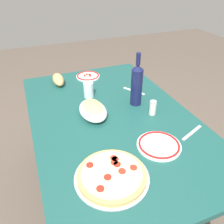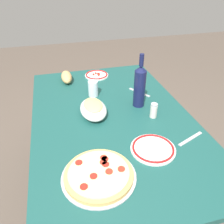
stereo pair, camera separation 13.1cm
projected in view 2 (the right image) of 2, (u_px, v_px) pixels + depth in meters
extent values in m
plane|color=brown|center=(112.00, 196.00, 1.73)|extent=(8.00, 8.00, 0.00)
cube|color=#194C47|center=(112.00, 118.00, 1.33)|extent=(1.42, 0.90, 0.03)
cylinder|color=#33302D|center=(135.00, 106.00, 2.14)|extent=(0.07, 0.07, 0.70)
cylinder|color=#33302D|center=(49.00, 118.00, 1.98)|extent=(0.07, 0.07, 0.70)
cylinder|color=#B7B7BC|center=(99.00, 176.00, 0.95)|extent=(0.31, 0.31, 0.01)
cylinder|color=tan|center=(99.00, 174.00, 0.94)|extent=(0.29, 0.29, 0.02)
cylinder|color=beige|center=(99.00, 172.00, 0.94)|extent=(0.25, 0.25, 0.01)
cylinder|color=#B22D1E|center=(121.00, 169.00, 0.95)|extent=(0.03, 0.03, 0.00)
cylinder|color=maroon|center=(79.00, 162.00, 0.98)|extent=(0.03, 0.03, 0.00)
cylinder|color=maroon|center=(105.00, 159.00, 1.00)|extent=(0.03, 0.03, 0.00)
cylinder|color=#B22D1E|center=(103.00, 162.00, 0.98)|extent=(0.03, 0.03, 0.00)
cylinder|color=#B22D1E|center=(104.00, 158.00, 1.00)|extent=(0.03, 0.03, 0.00)
cylinder|color=#B22D1E|center=(109.00, 171.00, 0.94)|extent=(0.03, 0.03, 0.00)
cylinder|color=maroon|center=(106.00, 164.00, 0.97)|extent=(0.03, 0.03, 0.00)
cylinder|color=maroon|center=(84.00, 187.00, 0.87)|extent=(0.03, 0.03, 0.00)
cylinder|color=maroon|center=(94.00, 176.00, 0.92)|extent=(0.03, 0.03, 0.00)
ellipsoid|color=white|center=(93.00, 109.00, 1.33)|extent=(0.24, 0.15, 0.07)
ellipsoid|color=#AD2819|center=(93.00, 107.00, 1.32)|extent=(0.20, 0.12, 0.03)
ellipsoid|color=#EACC75|center=(93.00, 105.00, 1.31)|extent=(0.17, 0.10, 0.02)
cylinder|color=#141942|center=(139.00, 89.00, 1.37)|extent=(0.07, 0.07, 0.23)
cone|color=#141942|center=(141.00, 69.00, 1.30)|extent=(0.07, 0.07, 0.03)
cylinder|color=#141942|center=(142.00, 60.00, 1.27)|extent=(0.03, 0.03, 0.07)
cylinder|color=silver|center=(93.00, 89.00, 1.51)|extent=(0.06, 0.06, 0.10)
cylinder|color=white|center=(97.00, 75.00, 1.79)|extent=(0.18, 0.18, 0.01)
torus|color=red|center=(97.00, 75.00, 1.79)|extent=(0.17, 0.17, 0.01)
cube|color=#AD2819|center=(96.00, 73.00, 1.80)|extent=(0.01, 0.01, 0.01)
cube|color=#AD2819|center=(99.00, 75.00, 1.77)|extent=(0.01, 0.01, 0.01)
cube|color=#AD2819|center=(99.00, 74.00, 1.79)|extent=(0.01, 0.01, 0.01)
cube|color=#AD2819|center=(93.00, 74.00, 1.78)|extent=(0.01, 0.01, 0.01)
cube|color=#AD2819|center=(98.00, 74.00, 1.79)|extent=(0.01, 0.01, 0.01)
cylinder|color=white|center=(153.00, 149.00, 1.09)|extent=(0.21, 0.21, 0.01)
torus|color=red|center=(153.00, 148.00, 1.08)|extent=(0.20, 0.20, 0.01)
ellipsoid|color=tan|center=(67.00, 77.00, 1.69)|extent=(0.18, 0.08, 0.07)
cylinder|color=silver|center=(154.00, 111.00, 1.30)|extent=(0.04, 0.04, 0.07)
cylinder|color=#B7B7BC|center=(154.00, 105.00, 1.28)|extent=(0.04, 0.04, 0.01)
cube|color=#B7B7BC|center=(139.00, 92.00, 1.56)|extent=(0.15, 0.10, 0.00)
cube|color=#B7B7BC|center=(191.00, 139.00, 1.15)|extent=(0.08, 0.16, 0.00)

